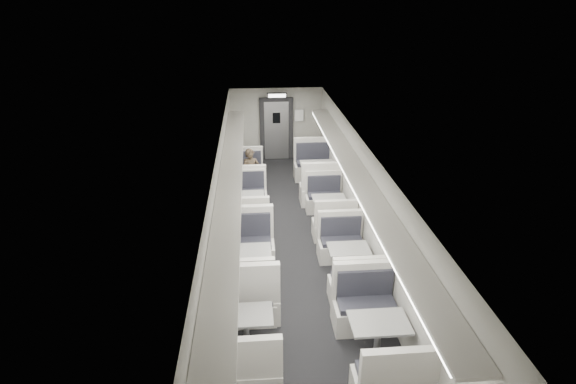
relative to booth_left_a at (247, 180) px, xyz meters
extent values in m
cube|color=black|center=(1.00, -3.29, -0.41)|extent=(3.00, 12.00, 0.12)
cube|color=silver|center=(1.00, -3.29, 2.11)|extent=(3.00, 12.00, 0.12)
cube|color=#B5B3A9|center=(1.00, 2.77, 0.85)|extent=(3.00, 0.12, 2.40)
cube|color=#B5B3A9|center=(-0.56, -3.29, 0.85)|extent=(0.12, 12.00, 2.40)
cube|color=#B5B3A9|center=(2.56, -3.29, 0.85)|extent=(0.12, 12.00, 2.40)
cube|color=beige|center=(0.00, -0.71, -0.15)|extent=(0.97, 0.54, 0.41)
cube|color=#242530|center=(0.00, -0.68, 0.11)|extent=(0.86, 0.43, 0.09)
cube|color=beige|center=(0.00, -0.91, 0.38)|extent=(0.97, 0.11, 0.64)
cube|color=beige|center=(0.00, 0.71, -0.15)|extent=(0.97, 0.54, 0.41)
cube|color=#242530|center=(0.00, 0.68, 0.11)|extent=(0.86, 0.43, 0.09)
cube|color=beige|center=(0.00, 0.91, 0.38)|extent=(0.97, 0.11, 0.64)
cylinder|color=#B1B1B3|center=(0.00, 0.00, -0.04)|extent=(0.09, 0.09, 0.63)
cylinder|color=#B1B1B3|center=(0.00, 0.00, -0.34)|extent=(0.33, 0.33, 0.03)
cube|color=gray|center=(0.00, 0.00, 0.32)|extent=(0.80, 0.55, 0.04)
cube|color=beige|center=(0.00, -2.60, -0.13)|extent=(1.04, 0.58, 0.44)
cube|color=#242530|center=(0.00, -2.57, 0.14)|extent=(0.92, 0.46, 0.10)
cube|color=beige|center=(0.00, -2.81, 0.44)|extent=(1.04, 0.12, 0.69)
cube|color=beige|center=(0.00, -1.07, -0.13)|extent=(1.04, 0.58, 0.44)
cube|color=#242530|center=(0.00, -1.10, 0.14)|extent=(0.92, 0.46, 0.10)
cube|color=beige|center=(0.00, -0.86, 0.44)|extent=(1.04, 0.12, 0.69)
cylinder|color=#B1B1B3|center=(0.00, -1.83, -0.01)|extent=(0.10, 0.10, 0.68)
cylinder|color=#B1B1B3|center=(0.00, -1.83, -0.34)|extent=(0.35, 0.35, 0.03)
cube|color=gray|center=(0.00, -1.83, 0.37)|extent=(0.87, 0.59, 0.04)
cube|color=beige|center=(0.00, -5.39, -0.11)|extent=(1.15, 0.64, 0.49)
cube|color=#242530|center=(0.00, -5.36, 0.19)|extent=(1.02, 0.51, 0.11)
cube|color=beige|center=(0.00, -5.62, 0.51)|extent=(1.15, 0.13, 0.76)
cube|color=beige|center=(0.00, -3.70, -0.11)|extent=(1.15, 0.64, 0.49)
cube|color=#242530|center=(0.00, -3.73, 0.19)|extent=(1.02, 0.51, 0.11)
cube|color=beige|center=(0.00, -3.47, 0.51)|extent=(1.15, 0.13, 0.76)
cylinder|color=#B1B1B3|center=(0.00, -4.55, 0.02)|extent=(0.11, 0.11, 0.75)
cylinder|color=#B1B1B3|center=(0.00, -4.55, -0.33)|extent=(0.39, 0.39, 0.03)
cube|color=gray|center=(0.00, -4.55, 0.44)|extent=(0.95, 0.65, 0.04)
cube|color=beige|center=(0.00, -6.95, -0.14)|extent=(1.02, 0.57, 0.43)
cube|color=#242530|center=(0.00, -6.92, 0.13)|extent=(0.90, 0.45, 0.10)
cube|color=beige|center=(0.00, -7.16, 0.42)|extent=(1.02, 0.11, 0.67)
cube|color=beige|center=(0.00, -5.45, -0.14)|extent=(1.02, 0.57, 0.43)
cube|color=#242530|center=(0.00, -5.48, 0.13)|extent=(0.90, 0.45, 0.10)
cube|color=beige|center=(0.00, -5.25, 0.42)|extent=(1.02, 0.11, 0.67)
cylinder|color=#B1B1B3|center=(0.00, -6.20, -0.02)|extent=(0.10, 0.10, 0.66)
cylinder|color=#B1B1B3|center=(0.00, -6.20, -0.34)|extent=(0.34, 0.34, 0.03)
cube|color=gray|center=(0.00, -6.20, 0.35)|extent=(0.84, 0.57, 0.04)
cube|color=beige|center=(2.00, -0.86, -0.11)|extent=(1.14, 0.64, 0.49)
cube|color=#242530|center=(2.00, -0.83, 0.19)|extent=(1.01, 0.51, 0.11)
cube|color=beige|center=(2.00, -1.09, 0.51)|extent=(1.14, 0.13, 0.76)
cube|color=beige|center=(2.00, 0.82, -0.11)|extent=(1.14, 0.64, 0.49)
cube|color=#242530|center=(2.00, 0.79, 0.19)|extent=(1.01, 0.51, 0.11)
cube|color=beige|center=(2.00, 1.05, 0.51)|extent=(1.14, 0.13, 0.76)
cylinder|color=#B1B1B3|center=(2.00, -0.02, 0.02)|extent=(0.11, 0.11, 0.74)
cylinder|color=#B1B1B3|center=(2.00, -0.02, -0.33)|extent=(0.39, 0.39, 0.03)
cube|color=gray|center=(2.00, -0.02, 0.44)|extent=(0.95, 0.65, 0.04)
cube|color=beige|center=(2.00, -2.75, -0.15)|extent=(0.96, 0.53, 0.41)
cube|color=#242530|center=(2.00, -2.72, 0.10)|extent=(0.85, 0.43, 0.09)
cube|color=beige|center=(2.00, -2.94, 0.37)|extent=(0.96, 0.11, 0.63)
cube|color=beige|center=(2.00, -1.34, -0.15)|extent=(0.96, 0.53, 0.41)
cube|color=#242530|center=(2.00, -1.36, 0.10)|extent=(0.85, 0.43, 0.09)
cube|color=beige|center=(2.00, -1.14, 0.37)|extent=(0.96, 0.11, 0.63)
cylinder|color=#B1B1B3|center=(2.00, -2.04, -0.04)|extent=(0.09, 0.09, 0.63)
cylinder|color=#B1B1B3|center=(2.00, -2.04, -0.34)|extent=(0.33, 0.33, 0.03)
cube|color=gray|center=(2.00, -2.04, 0.31)|extent=(0.80, 0.54, 0.04)
cube|color=beige|center=(2.00, -5.08, -0.15)|extent=(0.97, 0.54, 0.41)
cube|color=#242530|center=(2.00, -5.05, 0.11)|extent=(0.86, 0.43, 0.09)
cube|color=beige|center=(2.00, -5.28, 0.38)|extent=(0.97, 0.11, 0.64)
cube|color=beige|center=(2.00, -3.65, -0.15)|extent=(0.97, 0.54, 0.41)
cube|color=#242530|center=(2.00, -3.68, 0.11)|extent=(0.86, 0.43, 0.09)
cube|color=beige|center=(2.00, -3.46, 0.38)|extent=(0.97, 0.11, 0.64)
cylinder|color=#B1B1B3|center=(2.00, -4.37, -0.04)|extent=(0.09, 0.09, 0.63)
cylinder|color=#B1B1B3|center=(2.00, -4.37, -0.34)|extent=(0.33, 0.33, 0.03)
cube|color=gray|center=(2.00, -4.37, 0.32)|extent=(0.80, 0.55, 0.04)
cube|color=#242530|center=(2.00, -7.34, 0.15)|extent=(0.95, 0.47, 0.10)
cube|color=beige|center=(2.00, -7.59, 0.46)|extent=(1.07, 0.12, 0.71)
cube|color=beige|center=(2.00, -5.79, -0.12)|extent=(1.07, 0.60, 0.45)
cube|color=#242530|center=(2.00, -5.82, 0.15)|extent=(0.95, 0.47, 0.10)
cube|color=beige|center=(2.00, -5.58, 0.46)|extent=(1.07, 0.12, 0.71)
cylinder|color=#B1B1B3|center=(2.00, -6.58, 0.00)|extent=(0.10, 0.10, 0.70)
cylinder|color=#B1B1B3|center=(2.00, -6.58, -0.34)|extent=(0.36, 0.36, 0.03)
cube|color=gray|center=(2.00, -6.58, 0.39)|extent=(0.89, 0.61, 0.04)
imported|color=black|center=(0.12, -0.34, 0.35)|extent=(0.56, 0.42, 1.39)
cube|color=black|center=(-0.49, 0.11, 1.00)|extent=(0.02, 1.18, 0.84)
cube|color=black|center=(-0.49, -2.09, 1.00)|extent=(0.02, 1.18, 0.84)
cube|color=black|center=(-0.49, -4.29, 1.00)|extent=(0.02, 1.18, 0.84)
cube|color=black|center=(-0.49, -6.49, 1.00)|extent=(0.02, 1.18, 0.84)
cube|color=beige|center=(-0.26, -3.59, 1.57)|extent=(0.46, 10.40, 0.05)
cube|color=white|center=(-0.06, -3.59, 1.52)|extent=(0.05, 10.20, 0.04)
cube|color=beige|center=(2.26, -3.59, 1.57)|extent=(0.46, 10.40, 0.05)
cube|color=white|center=(2.06, -3.59, 1.52)|extent=(0.05, 10.20, 0.04)
cube|color=black|center=(1.00, 2.65, 0.70)|extent=(1.10, 0.10, 2.10)
cube|color=#B1B1B3|center=(1.00, 2.62, 0.65)|extent=(0.80, 0.05, 1.95)
cube|color=black|center=(1.00, 2.58, 1.10)|extent=(0.25, 0.02, 0.35)
cube|color=black|center=(1.00, 2.16, 1.93)|extent=(0.62, 0.10, 0.16)
cube|color=white|center=(1.00, 2.10, 1.93)|extent=(0.54, 0.02, 0.10)
cube|color=white|center=(1.75, 2.63, 1.15)|extent=(0.32, 0.02, 0.40)
camera|label=1|loc=(0.20, -11.76, 4.94)|focal=28.00mm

